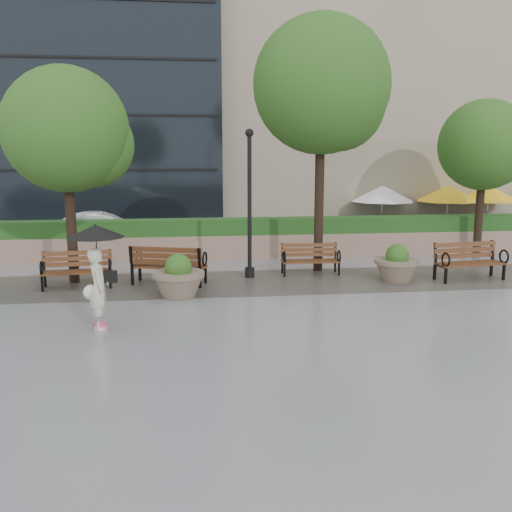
{
  "coord_description": "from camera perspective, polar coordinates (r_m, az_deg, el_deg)",
  "views": [
    {
      "loc": [
        -0.87,
        -12.58,
        3.68
      ],
      "look_at": [
        0.8,
        1.18,
        1.1
      ],
      "focal_mm": 40.0,
      "sensor_mm": 36.0,
      "label": 1
    }
  ],
  "objects": [
    {
      "name": "hedge_wall",
      "position": [
        19.83,
        -4.33,
        1.76
      ],
      "size": [
        24.0,
        0.8,
        1.35
      ],
      "color": "#A37D69",
      "rests_on": "ground"
    },
    {
      "name": "cafe_wall",
      "position": [
        24.91,
        17.8,
        6.17
      ],
      "size": [
        10.0,
        0.6,
        4.0
      ],
      "primitive_type": "cube",
      "color": "tan",
      "rests_on": "ground"
    },
    {
      "name": "cafe_hedge",
      "position": [
        22.88,
        18.73,
        1.86
      ],
      "size": [
        8.0,
        0.5,
        0.9
      ],
      "primitive_type": "cube",
      "color": "#254A18",
      "rests_on": "ground"
    },
    {
      "name": "tree_0",
      "position": [
        16.57,
        -17.91,
        11.53
      ],
      "size": [
        3.48,
        3.39,
        5.92
      ],
      "color": "black",
      "rests_on": "ground"
    },
    {
      "name": "pedestrian",
      "position": [
        12.2,
        -15.58,
        -1.0
      ],
      "size": [
        1.18,
        1.18,
        2.17
      ],
      "rotation": [
        0.0,
        0.0,
        1.78
      ],
      "color": "beige",
      "rests_on": "ground"
    },
    {
      "name": "car_right",
      "position": [
        22.8,
        -15.09,
        2.57
      ],
      "size": [
        4.16,
        1.85,
        1.33
      ],
      "primitive_type": "imported",
      "rotation": [
        0.0,
        0.0,
        1.68
      ],
      "color": "silver",
      "rests_on": "ground"
    },
    {
      "name": "tree_2",
      "position": [
        21.34,
        22.09,
        9.97
      ],
      "size": [
        3.21,
        3.07,
        5.4
      ],
      "color": "black",
      "rests_on": "ground"
    },
    {
      "name": "bench_1",
      "position": [
        16.17,
        -17.43,
        -2.05
      ],
      "size": [
        1.89,
        0.89,
        0.98
      ],
      "rotation": [
        0.0,
        0.0,
        0.09
      ],
      "color": "#563219",
      "rests_on": "ground"
    },
    {
      "name": "planter_left",
      "position": [
        14.6,
        -7.76,
        -2.4
      ],
      "size": [
        1.33,
        1.33,
        1.11
      ],
      "color": "#7F6B56",
      "rests_on": "ground"
    },
    {
      "name": "bldg_stone",
      "position": [
        37.74,
        10.56,
        20.0
      ],
      "size": [
        18.0,
        10.0,
        20.0
      ],
      "primitive_type": "cube",
      "color": "tan",
      "rests_on": "ground"
    },
    {
      "name": "patio_umb_white",
      "position": [
        23.02,
        12.54,
        6.07
      ],
      "size": [
        2.5,
        2.5,
        2.3
      ],
      "color": "black",
      "rests_on": "ground"
    },
    {
      "name": "bench_4",
      "position": [
        17.47,
        20.54,
        -1.24
      ],
      "size": [
        2.07,
        1.05,
        1.07
      ],
      "rotation": [
        0.0,
        0.0,
        0.13
      ],
      "color": "#563219",
      "rests_on": "ground"
    },
    {
      "name": "asphalt_street",
      "position": [
        23.88,
        -4.76,
        1.64
      ],
      "size": [
        40.0,
        7.0,
        0.0
      ],
      "primitive_type": "cube",
      "color": "black",
      "rests_on": "ground"
    },
    {
      "name": "lamppost",
      "position": [
        16.43,
        -0.65,
        4.28
      ],
      "size": [
        0.28,
        0.28,
        4.28
      ],
      "color": "black",
      "rests_on": "ground"
    },
    {
      "name": "bench_3",
      "position": [
        17.13,
        5.45,
        -0.98
      ],
      "size": [
        1.74,
        0.73,
        0.92
      ],
      "rotation": [
        0.0,
        0.0,
        -0.02
      ],
      "color": "#563219",
      "rests_on": "ground"
    },
    {
      "name": "patio_umb_yellow_b",
      "position": [
        24.53,
        22.2,
        5.81
      ],
      "size": [
        2.5,
        2.5,
        2.3
      ],
      "color": "black",
      "rests_on": "ground"
    },
    {
      "name": "bench_2",
      "position": [
        16.0,
        -8.7,
        -1.69
      ],
      "size": [
        2.17,
        1.36,
        1.09
      ],
      "rotation": [
        0.0,
        0.0,
        2.85
      ],
      "color": "#563219",
      "rests_on": "ground"
    },
    {
      "name": "cobble_strip",
      "position": [
        16.03,
        -3.63,
        -2.73
      ],
      "size": [
        28.0,
        3.2,
        0.01
      ],
      "primitive_type": "cube",
      "color": "#383330",
      "rests_on": "ground"
    },
    {
      "name": "patio_umb_yellow_a",
      "position": [
        23.82,
        18.65,
        5.92
      ],
      "size": [
        2.5,
        2.5,
        2.3
      ],
      "color": "black",
      "rests_on": "ground"
    },
    {
      "name": "ground",
      "position": [
        13.14,
        -2.86,
        -5.74
      ],
      "size": [
        100.0,
        100.0,
        0.0
      ],
      "primitive_type": "plane",
      "color": "gray",
      "rests_on": "ground"
    },
    {
      "name": "planter_right",
      "position": [
        16.72,
        13.9,
        -1.03
      ],
      "size": [
        1.27,
        1.27,
        1.07
      ],
      "color": "#7F6B56",
      "rests_on": "ground"
    },
    {
      "name": "tree_1",
      "position": [
        17.64,
        6.99,
        16.13
      ],
      "size": [
        4.05,
        4.05,
        7.59
      ],
      "color": "black",
      "rests_on": "ground"
    }
  ]
}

